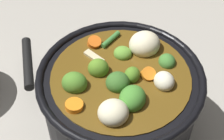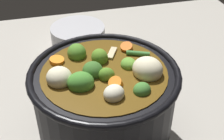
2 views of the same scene
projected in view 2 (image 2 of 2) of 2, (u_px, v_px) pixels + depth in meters
ground_plane at (105, 133)px, 0.58m from camera, size 1.10×1.10×0.00m
cooking_pot at (105, 102)px, 0.53m from camera, size 0.25×0.25×0.18m
small_saucepan at (81, 38)px, 0.81m from camera, size 0.20×0.23×0.07m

